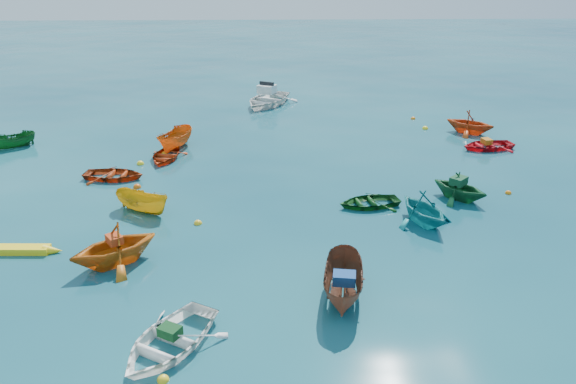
{
  "coord_description": "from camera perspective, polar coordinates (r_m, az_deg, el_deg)",
  "views": [
    {
      "loc": [
        -0.74,
        -18.62,
        10.53
      ],
      "look_at": [
        0.0,
        5.0,
        0.4
      ],
      "focal_mm": 35.0,
      "sensor_mm": 36.0,
      "label": 1
    }
  ],
  "objects": [
    {
      "name": "ground",
      "position": [
        21.4,
        0.42,
        -6.27
      ],
      "size": [
        160.0,
        160.0,
        0.0
      ],
      "primitive_type": "plane",
      "color": "#093647",
      "rests_on": "ground"
    },
    {
      "name": "dinghy_white_near",
      "position": [
        17.16,
        -11.98,
        -15.23
      ],
      "size": [
        4.01,
        4.39,
        0.75
      ],
      "primitive_type": "imported",
      "rotation": [
        0.0,
        0.0,
        -0.52
      ],
      "color": "white",
      "rests_on": "ground"
    },
    {
      "name": "sampan_brown_mid",
      "position": [
        18.95,
        5.65,
        -10.68
      ],
      "size": [
        1.84,
        3.67,
        1.36
      ],
      "primitive_type": "imported",
      "rotation": [
        0.0,
        0.0,
        -0.15
      ],
      "color": "brown",
      "rests_on": "ground"
    },
    {
      "name": "dinghy_orange_w",
      "position": [
        21.7,
        -17.05,
        -6.95
      ],
      "size": [
        4.21,
        4.11,
        1.68
      ],
      "primitive_type": "imported",
      "rotation": [
        0.0,
        0.0,
        -0.95
      ],
      "color": "#C66112",
      "rests_on": "ground"
    },
    {
      "name": "sampan_yellow_mid",
      "position": [
        25.51,
        -14.45,
        -1.96
      ],
      "size": [
        2.95,
        2.31,
        1.08
      ],
      "primitive_type": "imported",
      "rotation": [
        0.0,
        0.0,
        1.05
      ],
      "color": "#C69611",
      "rests_on": "ground"
    },
    {
      "name": "dinghy_green_e",
      "position": [
        25.55,
        8.2,
        -1.38
      ],
      "size": [
        3.12,
        2.5,
        0.58
      ],
      "primitive_type": "imported",
      "rotation": [
        0.0,
        0.0,
        -1.37
      ],
      "color": "#104516",
      "rests_on": "ground"
    },
    {
      "name": "dinghy_cyan_se",
      "position": [
        24.4,
        13.49,
        -3.05
      ],
      "size": [
        3.34,
        3.56,
        1.51
      ],
      "primitive_type": "imported",
      "rotation": [
        0.0,
        0.0,
        0.37
      ],
      "color": "teal",
      "rests_on": "ground"
    },
    {
      "name": "dinghy_red_nw",
      "position": [
        29.65,
        -17.24,
        1.31
      ],
      "size": [
        3.25,
        2.51,
        0.62
      ],
      "primitive_type": "imported",
      "rotation": [
        0.0,
        0.0,
        1.45
      ],
      "color": "#9D2F0D",
      "rests_on": "ground"
    },
    {
      "name": "sampan_orange_n",
      "position": [
        33.32,
        -11.28,
        4.32
      ],
      "size": [
        2.27,
        3.53,
        1.28
      ],
      "primitive_type": "imported",
      "rotation": [
        0.0,
        0.0,
        -0.34
      ],
      "color": "#D85F14",
      "rests_on": "ground"
    },
    {
      "name": "dinghy_green_n",
      "position": [
        27.16,
        16.92,
        -0.67
      ],
      "size": [
        3.45,
        3.46,
        1.38
      ],
      "primitive_type": "imported",
      "rotation": [
        0.0,
        0.0,
        0.76
      ],
      "color": "#14562B",
      "rests_on": "ground"
    },
    {
      "name": "dinghy_red_ne",
      "position": [
        34.71,
        19.57,
        4.17
      ],
      "size": [
        3.4,
        2.71,
        0.63
      ],
      "primitive_type": "imported",
      "rotation": [
        0.0,
        0.0,
        -1.38
      ],
      "color": "red",
      "rests_on": "ground"
    },
    {
      "name": "dinghy_red_far",
      "position": [
        31.73,
        -12.34,
        3.27
      ],
      "size": [
        2.42,
        3.12,
        0.59
      ],
      "primitive_type": "imported",
      "rotation": [
        0.0,
        0.0,
        -0.14
      ],
      "color": "#BB340F",
      "rests_on": "ground"
    },
    {
      "name": "dinghy_orange_far",
      "position": [
        37.39,
        17.88,
        5.72
      ],
      "size": [
        3.87,
        3.78,
        1.55
      ],
      "primitive_type": "imported",
      "rotation": [
        0.0,
        0.0,
        0.94
      ],
      "color": "#C54112",
      "rests_on": "ground"
    },
    {
      "name": "sampan_green_far",
      "position": [
        36.58,
        -26.08,
        4.06
      ],
      "size": [
        2.71,
        2.24,
        1.0
      ],
      "primitive_type": "imported",
      "rotation": [
        0.0,
        0.0,
        -0.99
      ],
      "color": "#13521E",
      "rests_on": "ground"
    },
    {
      "name": "kayak_yellow",
      "position": [
        23.89,
        -26.17,
        -5.55
      ],
      "size": [
        3.55,
        0.63,
        0.35
      ],
      "primitive_type": null,
      "rotation": [
        0.0,
        0.0,
        1.54
      ],
      "color": "yellow",
      "rests_on": "ground"
    },
    {
      "name": "motorboat_white",
      "position": [
        42.52,
        -2.14,
        8.85
      ],
      "size": [
        5.45,
        6.07,
        1.64
      ],
      "primitive_type": "imported",
      "rotation": [
        0.0,
        0.0,
        -0.47
      ],
      "color": "silver",
      "rests_on": "ground"
    },
    {
      "name": "tarp_green_a",
      "position": [
        16.91,
        -11.91,
        -13.68
      ],
      "size": [
        0.75,
        0.7,
        0.29
      ],
      "primitive_type": "cube",
      "rotation": [
        0.0,
        0.0,
        -0.52
      ],
      "color": "#0F3F19",
      "rests_on": "dinghy_white_near"
    },
    {
      "name": "tarp_blue_a",
      "position": [
        18.36,
        5.74,
        -8.72
      ],
      "size": [
        0.8,
        0.66,
        0.35
      ],
      "primitive_type": "cube",
      "rotation": [
        0.0,
        0.0,
        -0.15
      ],
      "color": "navy",
      "rests_on": "sampan_brown_mid"
    },
    {
      "name": "tarp_orange_a",
      "position": [
        21.25,
        -17.24,
        -4.6
      ],
      "size": [
        0.73,
        0.77,
        0.3
      ],
      "primitive_type": "cube",
      "rotation": [
        0.0,
        0.0,
        -0.95
      ],
      "color": "#C03B13",
      "rests_on": "dinghy_orange_w"
    },
    {
      "name": "tarp_green_b",
      "position": [
        26.88,
        16.94,
        1.1
      ],
      "size": [
        0.94,
        0.93,
        0.37
      ],
      "primitive_type": "cube",
      "rotation": [
        0.0,
        0.0,
        0.76
      ],
      "color": "#0F3F22",
      "rests_on": "dinghy_green_n"
    },
    {
      "name": "tarp_orange_b",
      "position": [
        34.52,
        19.53,
        4.89
      ],
      "size": [
        0.56,
        0.68,
        0.29
      ],
      "primitive_type": "cube",
      "rotation": [
        0.0,
        0.0,
        -1.38
      ],
      "color": "#B05E12",
      "rests_on": "dinghy_red_ne"
    },
    {
      "name": "buoy_ye_a",
      "position": [
        16.15,
        -12.57,
        -18.17
      ],
      "size": [
        0.33,
        0.33,
        0.33
      ],
      "primitive_type": "sphere",
      "color": "yellow",
      "rests_on": "ground"
    },
    {
      "name": "buoy_ye_b",
      "position": [
        31.29,
        -14.76,
        2.75
      ],
      "size": [
        0.39,
        0.39,
        0.39
      ],
      "primitive_type": "sphere",
      "color": "yellow",
      "rests_on": "ground"
    },
    {
      "name": "buoy_or_c",
      "position": [
        28.19,
        -15.07,
        0.43
      ],
      "size": [
        0.38,
        0.38,
        0.38
      ],
      "primitive_type": "sphere",
      "color": "#D9550B",
      "rests_on": "ground"
    },
    {
      "name": "buoy_ye_c",
      "position": [
        23.94,
        -9.13,
        -3.2
      ],
      "size": [
        0.34,
        0.34,
        0.34
      ],
      "primitive_type": "sphere",
      "color": "yellow",
      "rests_on": "ground"
    },
    {
      "name": "buoy_or_d",
      "position": [
        28.53,
        21.46,
        -0.15
      ],
      "size": [
        0.3,
        0.3,
        0.3
      ],
      "primitive_type": "sphere",
      "color": "orange",
      "rests_on": "ground"
    },
    {
      "name": "buoy_ye_d",
      "position": [
        32.52,
        -12.47,
        3.75
      ],
      "size": [
        0.35,
        0.35,
        0.35
      ],
      "primitive_type": "sphere",
      "color": "yellow",
      "rests_on": "ground"
    },
    {
      "name": "buoy_or_e",
      "position": [
        39.67,
        12.59,
        7.25
      ],
      "size": [
        0.32,
        0.32,
        0.32
      ],
      "primitive_type": "sphere",
      "color": "orange",
      "rests_on": "ground"
    },
    {
      "name": "buoy_ye_e",
      "position": [
        37.55,
        13.76,
        6.25
      ],
      "size": [
        0.39,
        0.39,
        0.39
      ],
      "primitive_type": "sphere",
      "color": "yellow",
      "rests_on": "ground"
    }
  ]
}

